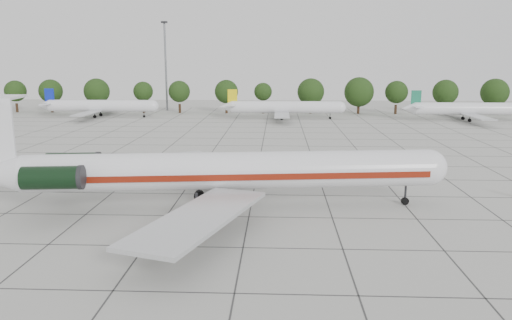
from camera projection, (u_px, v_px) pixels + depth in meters
The scene contains 8 objects.
ground at pixel (253, 195), 55.82m from camera, with size 260.00×260.00×0.00m, color #AFAFA8.
apron_joints at pixel (258, 166), 70.50m from camera, with size 170.00×170.00×0.02m, color #383838.
main_airliner at pixel (204, 171), 49.73m from camera, with size 48.04×37.59×11.29m.
bg_airliner_b at pixel (100, 106), 129.30m from camera, with size 28.24×27.20×7.40m.
bg_airliner_c at pixel (285, 107), 125.55m from camera, with size 28.24×27.20×7.40m.
bg_airliner_d at pixel (470, 109), 121.57m from camera, with size 28.24×27.20×7.40m.
tree_line at pixel (226, 92), 138.35m from camera, with size 249.86×8.44×10.22m.
floodlight_mast at pixel (166, 61), 144.34m from camera, with size 1.60×1.60×25.45m.
Camera 1 is at (2.73, -53.86, 14.93)m, focal length 35.00 mm.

